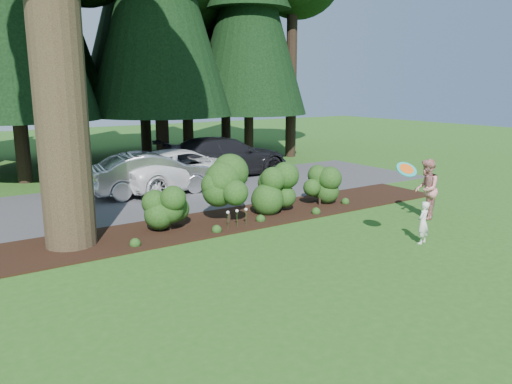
{
  "coord_description": "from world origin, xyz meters",
  "views": [
    {
      "loc": [
        -7.48,
        -9.18,
        3.99
      ],
      "look_at": [
        -0.47,
        1.19,
        1.3
      ],
      "focal_mm": 35.0,
      "sensor_mm": 36.0,
      "label": 1
    }
  ],
  "objects_px": {
    "car_dark_suv": "(225,156)",
    "adult": "(426,189)",
    "child": "(423,223)",
    "car_white_suv": "(184,168)",
    "frisbee": "(406,169)",
    "car_silver_wagon": "(154,173)"
  },
  "relations": [
    {
      "from": "car_silver_wagon",
      "to": "child",
      "type": "xyz_separation_m",
      "value": [
        3.39,
        -9.38,
        -0.25
      ]
    },
    {
      "from": "car_dark_suv",
      "to": "adult",
      "type": "xyz_separation_m",
      "value": [
        1.34,
        -9.67,
        0.02
      ]
    },
    {
      "from": "car_dark_suv",
      "to": "adult",
      "type": "relative_size",
      "value": 3.25
    },
    {
      "from": "car_silver_wagon",
      "to": "car_white_suv",
      "type": "distance_m",
      "value": 1.46
    },
    {
      "from": "child",
      "to": "car_dark_suv",
      "type": "bearing_deg",
      "value": -109.82
    },
    {
      "from": "car_white_suv",
      "to": "car_dark_suv",
      "type": "height_order",
      "value": "car_dark_suv"
    },
    {
      "from": "car_white_suv",
      "to": "car_dark_suv",
      "type": "bearing_deg",
      "value": -70.31
    },
    {
      "from": "car_dark_suv",
      "to": "child",
      "type": "relative_size",
      "value": 5.4
    },
    {
      "from": "car_dark_suv",
      "to": "frisbee",
      "type": "relative_size",
      "value": 10.78
    },
    {
      "from": "car_dark_suv",
      "to": "frisbee",
      "type": "height_order",
      "value": "frisbee"
    },
    {
      "from": "car_silver_wagon",
      "to": "car_dark_suv",
      "type": "bearing_deg",
      "value": -62.51
    },
    {
      "from": "car_white_suv",
      "to": "frisbee",
      "type": "bearing_deg",
      "value": 178.65
    },
    {
      "from": "car_white_suv",
      "to": "child",
      "type": "bearing_deg",
      "value": -176.82
    },
    {
      "from": "car_silver_wagon",
      "to": "child",
      "type": "distance_m",
      "value": 9.98
    },
    {
      "from": "car_white_suv",
      "to": "frisbee",
      "type": "height_order",
      "value": "frisbee"
    },
    {
      "from": "car_white_suv",
      "to": "frisbee",
      "type": "relative_size",
      "value": 10.02
    },
    {
      "from": "car_dark_suv",
      "to": "car_silver_wagon",
      "type": "bearing_deg",
      "value": 115.03
    },
    {
      "from": "child",
      "to": "frisbee",
      "type": "relative_size",
      "value": 2.0
    },
    {
      "from": "adult",
      "to": "car_white_suv",
      "type": "bearing_deg",
      "value": -97.97
    },
    {
      "from": "child",
      "to": "adult",
      "type": "height_order",
      "value": "adult"
    },
    {
      "from": "car_white_suv",
      "to": "child",
      "type": "xyz_separation_m",
      "value": [
        1.98,
        -9.75,
        -0.25
      ]
    },
    {
      "from": "car_silver_wagon",
      "to": "frisbee",
      "type": "distance_m",
      "value": 9.82
    }
  ]
}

